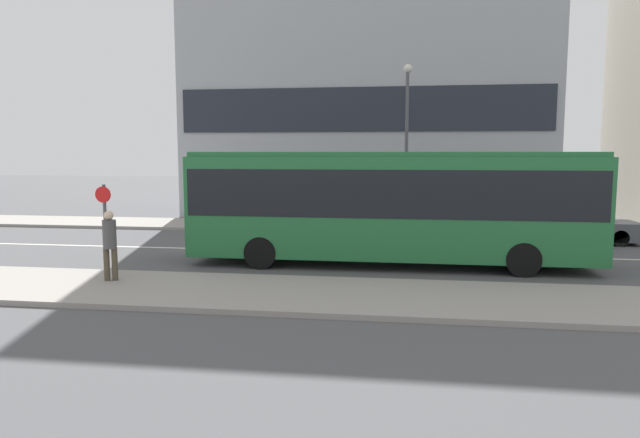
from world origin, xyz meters
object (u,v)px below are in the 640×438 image
(bus_stop_sign, at_px, (105,221))
(street_lamp, at_px, (407,130))
(city_bus, at_px, (389,201))
(pedestrian_near_stop, at_px, (110,241))
(parked_car_0, at_px, (574,226))

(bus_stop_sign, bearing_deg, street_lamp, 50.81)
(city_bus, xyz_separation_m, pedestrian_near_stop, (-7.01, -3.77, -0.81))
(street_lamp, bearing_deg, city_bus, -94.20)
(pedestrian_near_stop, distance_m, bus_stop_sign, 1.16)
(city_bus, relative_size, parked_car_0, 2.73)
(parked_car_0, xyz_separation_m, street_lamp, (-6.38, 1.66, 3.72))
(city_bus, height_order, street_lamp, street_lamp)
(city_bus, distance_m, pedestrian_near_stop, 8.00)
(parked_car_0, xyz_separation_m, bus_stop_sign, (-14.53, -8.33, 0.93))
(bus_stop_sign, distance_m, street_lamp, 13.19)
(city_bus, xyz_separation_m, street_lamp, (0.52, 7.12, 2.38))
(street_lamp, bearing_deg, pedestrian_near_stop, -124.67)
(parked_car_0, xyz_separation_m, pedestrian_near_stop, (-13.92, -9.23, 0.54))
(parked_car_0, height_order, street_lamp, street_lamp)
(city_bus, bearing_deg, bus_stop_sign, -160.53)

